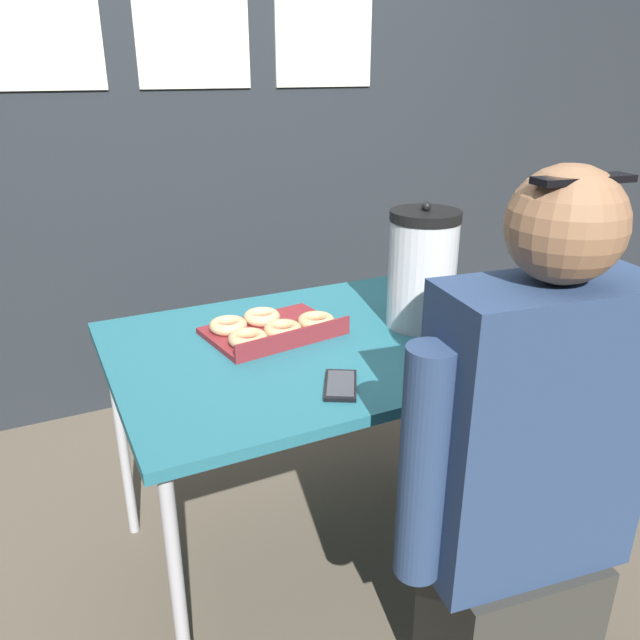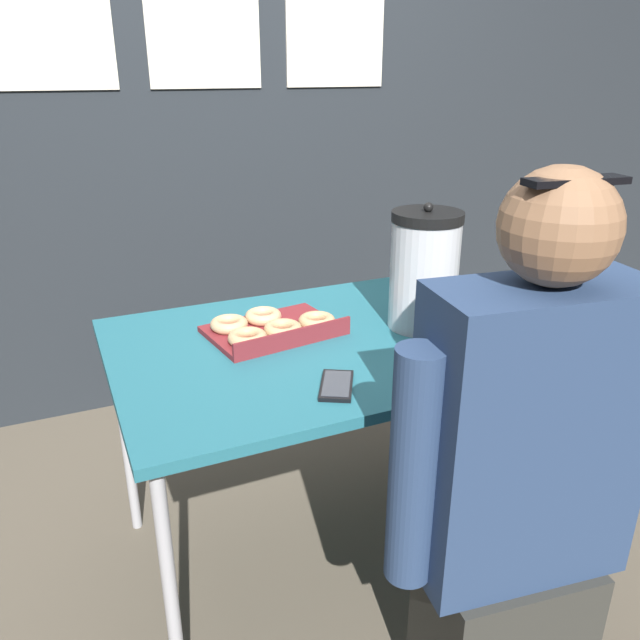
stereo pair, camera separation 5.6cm
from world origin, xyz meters
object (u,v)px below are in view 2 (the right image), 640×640
at_px(coffee_urn, 424,270).
at_px(cell_phone, 337,385).
at_px(person_seated, 520,494).
at_px(donut_box, 271,328).

bearing_deg(coffee_urn, cell_phone, -147.78).
xyz_separation_m(coffee_urn, cell_phone, (-0.39, -0.24, -0.16)).
distance_m(coffee_urn, person_seated, 0.69).
relative_size(donut_box, coffee_urn, 1.08).
bearing_deg(donut_box, cell_phone, -92.85).
distance_m(donut_box, cell_phone, 0.36).
xyz_separation_m(donut_box, coffee_urn, (0.42, -0.11, 0.15)).
xyz_separation_m(donut_box, cell_phone, (0.03, -0.36, -0.02)).
height_order(cell_phone, person_seated, person_seated).
relative_size(coffee_urn, person_seated, 0.28).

